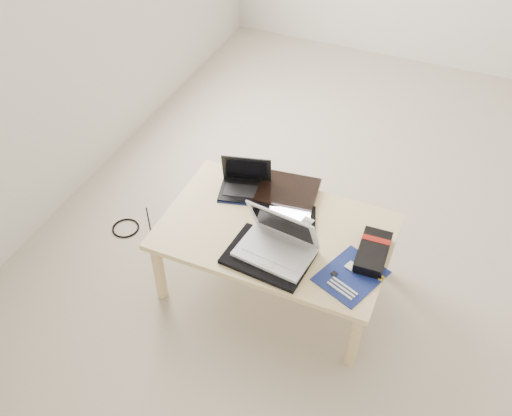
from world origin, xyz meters
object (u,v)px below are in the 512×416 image
at_px(gpu_box, 373,252).
at_px(white_laptop, 278,242).
at_px(coffee_table, 276,236).
at_px(netbook, 245,185).

bearing_deg(gpu_box, white_laptop, -160.14).
xyz_separation_m(white_laptop, gpu_box, (0.41, 0.15, -0.04)).
bearing_deg(coffee_table, gpu_box, 1.43).
bearing_deg(coffee_table, white_laptop, -65.78).
xyz_separation_m(netbook, gpu_box, (0.72, -0.19, -0.01)).
bearing_deg(coffee_table, netbook, 141.26).
xyz_separation_m(coffee_table, netbook, (-0.25, 0.20, 0.09)).
relative_size(white_laptop, gpu_box, 1.36).
xyz_separation_m(coffee_table, gpu_box, (0.47, 0.01, 0.08)).
distance_m(netbook, white_laptop, 0.46).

